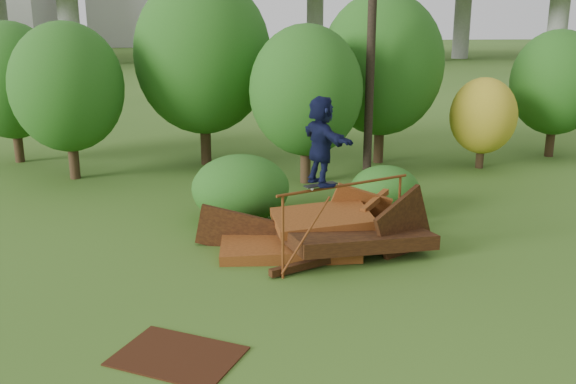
{
  "coord_description": "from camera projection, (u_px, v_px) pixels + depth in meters",
  "views": [
    {
      "loc": [
        -2.21,
        -11.66,
        5.46
      ],
      "look_at": [
        -0.8,
        2.0,
        1.6
      ],
      "focal_mm": 40.0,
      "sensor_mm": 36.0,
      "label": 1
    }
  ],
  "objects": [
    {
      "name": "tree_3",
      "position": [
        382.0,
        65.0,
        23.21
      ],
      "size": [
        4.48,
        4.48,
        6.21
      ],
      "color": "black",
      "rests_on": "ground"
    },
    {
      "name": "skateboard",
      "position": [
        321.0,
        185.0,
        13.58
      ],
      "size": [
        0.77,
        0.5,
        0.08
      ],
      "rotation": [
        0.0,
        0.0,
        0.44
      ],
      "color": "black",
      "rests_on": "grind_rail"
    },
    {
      "name": "shrub_left",
      "position": [
        241.0,
        188.0,
        17.17
      ],
      "size": [
        2.62,
        2.42,
        1.82
      ],
      "primitive_type": "ellipsoid",
      "color": "#215717",
      "rests_on": "ground"
    },
    {
      "name": "skater",
      "position": [
        321.0,
        141.0,
        13.33
      ],
      "size": [
        1.14,
        1.82,
        1.87
      ],
      "primitive_type": "imported",
      "rotation": [
        0.0,
        0.0,
        1.94
      ],
      "color": "black",
      "rests_on": "skateboard"
    },
    {
      "name": "scrap_pile",
      "position": [
        324.0,
        235.0,
        15.16
      ],
      "size": [
        5.71,
        2.99,
        1.95
      ],
      "color": "#50270E",
      "rests_on": "ground"
    },
    {
      "name": "shrub_right",
      "position": [
        385.0,
        190.0,
        17.8
      ],
      "size": [
        1.95,
        1.79,
        1.38
      ],
      "primitive_type": "ellipsoid",
      "color": "#215717",
      "rests_on": "ground"
    },
    {
      "name": "tree_1",
      "position": [
        203.0,
        55.0,
        22.83
      ],
      "size": [
        4.89,
        4.89,
        6.8
      ],
      "color": "black",
      "rests_on": "ground"
    },
    {
      "name": "tree_6",
      "position": [
        11.0,
        81.0,
        23.44
      ],
      "size": [
        3.71,
        3.71,
        5.19
      ],
      "color": "black",
      "rests_on": "ground"
    },
    {
      "name": "tree_0",
      "position": [
        67.0,
        87.0,
        21.02
      ],
      "size": [
        3.7,
        3.7,
        5.22
      ],
      "color": "black",
      "rests_on": "ground"
    },
    {
      "name": "tree_4",
      "position": [
        483.0,
        116.0,
        22.82
      ],
      "size": [
        2.36,
        2.36,
        3.26
      ],
      "color": "black",
      "rests_on": "ground"
    },
    {
      "name": "tree_5",
      "position": [
        557.0,
        83.0,
        24.43
      ],
      "size": [
        3.46,
        3.46,
        4.87
      ],
      "color": "black",
      "rests_on": "ground"
    },
    {
      "name": "utility_pole",
      "position": [
        371.0,
        34.0,
        20.09
      ],
      "size": [
        1.4,
        0.28,
        9.48
      ],
      "color": "black",
      "rests_on": "ground"
    },
    {
      "name": "ground",
      "position": [
        338.0,
        294.0,
        12.87
      ],
      "size": [
        240.0,
        240.0,
        0.0
      ],
      "primitive_type": "plane",
      "color": "#2D5116",
      "rests_on": "ground"
    },
    {
      "name": "grind_rail",
      "position": [
        344.0,
        205.0,
        14.04
      ],
      "size": [
        3.14,
        1.51,
        1.87
      ],
      "color": "#673310",
      "rests_on": "ground"
    },
    {
      "name": "tree_2",
      "position": [
        306.0,
        91.0,
        20.51
      ],
      "size": [
        3.65,
        3.65,
        5.14
      ],
      "color": "black",
      "rests_on": "ground"
    },
    {
      "name": "flat_plate",
      "position": [
        177.0,
        356.0,
        10.53
      ],
      "size": [
        2.41,
        2.18,
        0.03
      ],
      "primitive_type": "cube",
      "rotation": [
        0.0,
        0.0,
        -0.49
      ],
      "color": "black",
      "rests_on": "ground"
    }
  ]
}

